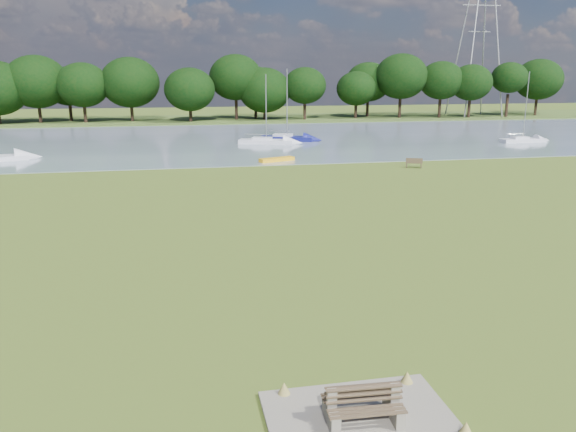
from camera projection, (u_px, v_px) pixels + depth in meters
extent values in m
plane|color=brown|center=(264.00, 243.00, 25.77)|extent=(220.00, 220.00, 0.00)
cube|color=slate|center=(208.00, 140.00, 65.68)|extent=(220.00, 40.00, 0.10)
cube|color=#4C6626|center=(197.00, 120.00, 94.18)|extent=(220.00, 20.00, 0.40)
cube|color=gray|center=(362.00, 422.00, 12.45)|extent=(4.20, 3.20, 0.10)
cube|color=gray|center=(331.00, 415.00, 12.29)|extent=(0.26, 1.01, 0.42)
cube|color=gray|center=(332.00, 399.00, 12.20)|extent=(0.22, 0.18, 0.52)
cube|color=gray|center=(394.00, 409.00, 12.49)|extent=(0.26, 1.01, 0.42)
cube|color=gray|center=(394.00, 394.00, 12.40)|extent=(0.22, 0.18, 0.52)
cube|color=brown|center=(367.00, 411.00, 12.04)|extent=(1.73, 0.47, 0.04)
cube|color=brown|center=(364.00, 394.00, 12.19)|extent=(1.71, 0.21, 0.42)
cube|color=brown|center=(359.00, 395.00, 12.64)|extent=(1.73, 0.47, 0.04)
cube|color=brown|center=(363.00, 390.00, 12.34)|extent=(1.71, 0.21, 0.42)
cube|color=brown|center=(407.00, 165.00, 46.47)|extent=(0.21, 0.40, 0.41)
cube|color=brown|center=(421.00, 166.00, 46.28)|extent=(0.21, 0.40, 0.41)
cube|color=brown|center=(414.00, 163.00, 46.32)|extent=(1.41, 0.86, 0.05)
cube|color=brown|center=(414.00, 161.00, 46.10)|extent=(1.28, 0.52, 0.41)
cube|color=yellow|center=(277.00, 159.00, 49.55)|extent=(3.34, 1.91, 0.33)
cylinder|color=#A2A2A2|center=(474.00, 30.00, 95.37)|extent=(0.25, 0.25, 29.05)
cylinder|color=#A2A2A2|center=(500.00, 31.00, 96.28)|extent=(0.25, 0.25, 29.05)
cylinder|color=#A2A2A2|center=(460.00, 32.00, 99.93)|extent=(0.25, 0.25, 29.05)
cylinder|color=#A2A2A2|center=(485.00, 33.00, 100.85)|extent=(0.25, 0.25, 29.05)
cube|color=#A2A2A2|center=(482.00, 5.00, 97.03)|extent=(7.20, 0.15, 0.15)
cylinder|color=black|center=(45.00, 111.00, 85.49)|extent=(0.48, 0.48, 3.64)
ellipsoid|color=black|center=(42.00, 81.00, 84.39)|extent=(6.69, 6.69, 5.68)
cylinder|color=black|center=(93.00, 110.00, 86.79)|extent=(0.48, 0.48, 3.92)
ellipsoid|color=black|center=(90.00, 78.00, 85.61)|extent=(7.64, 7.64, 6.49)
cylinder|color=black|center=(140.00, 112.00, 88.23)|extent=(0.48, 0.48, 3.09)
ellipsoid|color=black|center=(138.00, 87.00, 87.30)|extent=(8.60, 8.60, 7.31)
cylinder|color=black|center=(185.00, 110.00, 89.53)|extent=(0.48, 0.48, 3.37)
ellipsoid|color=black|center=(184.00, 84.00, 88.52)|extent=(6.69, 6.69, 5.68)
cylinder|color=black|center=(229.00, 109.00, 90.84)|extent=(0.48, 0.48, 3.64)
ellipsoid|color=black|center=(228.00, 81.00, 89.74)|extent=(7.64, 7.64, 6.49)
cylinder|color=black|center=(271.00, 108.00, 92.14)|extent=(0.48, 0.48, 3.92)
ellipsoid|color=black|center=(271.00, 78.00, 90.96)|extent=(8.60, 8.60, 7.31)
cylinder|color=black|center=(313.00, 110.00, 93.58)|extent=(0.48, 0.48, 3.09)
ellipsoid|color=black|center=(313.00, 86.00, 92.65)|extent=(6.69, 6.69, 5.68)
cylinder|color=black|center=(353.00, 108.00, 94.89)|extent=(0.48, 0.48, 3.37)
ellipsoid|color=black|center=(353.00, 83.00, 93.87)|extent=(7.64, 7.64, 6.49)
cylinder|color=black|center=(392.00, 107.00, 96.19)|extent=(0.48, 0.48, 3.64)
ellipsoid|color=black|center=(393.00, 80.00, 95.09)|extent=(8.60, 8.60, 7.31)
cylinder|color=black|center=(430.00, 106.00, 97.49)|extent=(0.48, 0.48, 3.92)
ellipsoid|color=black|center=(432.00, 77.00, 96.31)|extent=(6.69, 6.69, 5.68)
cylinder|color=black|center=(467.00, 108.00, 98.93)|extent=(0.48, 0.48, 3.09)
ellipsoid|color=black|center=(468.00, 86.00, 98.00)|extent=(7.64, 7.64, 6.49)
cylinder|color=black|center=(503.00, 106.00, 100.24)|extent=(0.48, 0.48, 3.37)
ellipsoid|color=black|center=(505.00, 83.00, 99.22)|extent=(8.60, 8.60, 7.31)
cylinder|color=black|center=(538.00, 105.00, 101.54)|extent=(0.48, 0.48, 3.64)
ellipsoid|color=black|center=(540.00, 80.00, 100.45)|extent=(6.69, 6.69, 5.68)
cube|color=navy|center=(287.00, 138.00, 64.73)|extent=(6.27, 4.02, 0.71)
cube|color=silver|center=(283.00, 134.00, 64.73)|extent=(2.49, 2.09, 0.46)
cylinder|color=#A5A8AD|center=(287.00, 103.00, 63.76)|extent=(0.12, 0.12, 7.57)
cube|color=silver|center=(266.00, 141.00, 61.91)|extent=(6.24, 3.63, 0.65)
cube|color=silver|center=(262.00, 137.00, 61.88)|extent=(2.43, 1.96, 0.42)
cylinder|color=#A5A8AD|center=(266.00, 107.00, 61.01)|extent=(0.11, 0.11, 7.01)
cube|color=silver|center=(523.00, 140.00, 63.22)|extent=(5.23, 1.64, 0.61)
cube|color=silver|center=(520.00, 136.00, 63.04)|extent=(1.85, 1.20, 0.39)
cylinder|color=#A5A8AD|center=(526.00, 105.00, 62.29)|extent=(0.10, 0.10, 7.33)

